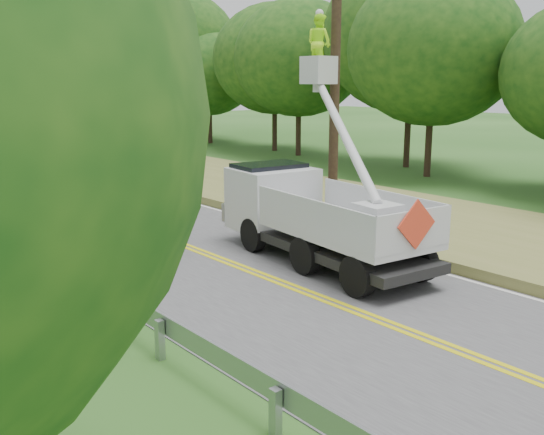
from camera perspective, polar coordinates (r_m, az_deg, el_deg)
ground at (r=10.85m, az=21.29°, el=-13.23°), size 140.00×140.00×0.00m
road at (r=20.97m, az=-14.12°, el=-0.25°), size 7.20×96.00×0.03m
utility_poles at (r=25.54m, az=-7.42°, el=14.18°), size 1.60×43.30×10.00m
tall_grass_verge at (r=24.76m, az=0.80°, el=2.43°), size 7.00×96.00×0.30m
treeline_right at (r=37.96m, az=1.24°, el=14.98°), size 11.60×51.64×10.99m
bucket_truck at (r=16.37m, az=2.98°, el=1.83°), size 4.28×6.71×6.43m
suv_silver at (r=18.64m, az=-19.11°, el=0.64°), size 5.29×7.02×1.77m
yard_sign at (r=19.53m, az=10.54°, el=0.41°), size 0.45×0.20×0.68m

